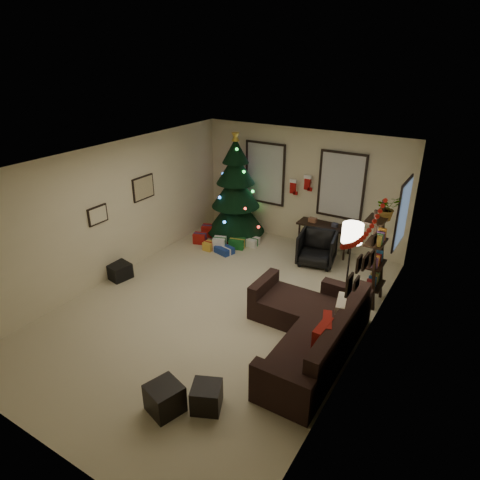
# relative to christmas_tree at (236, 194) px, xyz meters

# --- Properties ---
(floor) EXTENTS (7.00, 7.00, 0.00)m
(floor) POSITION_rel_christmas_tree_xyz_m (1.46, -2.95, -1.09)
(floor) COLOR #C2B693
(floor) RESTS_ON ground
(ceiling) EXTENTS (7.00, 7.00, 0.00)m
(ceiling) POSITION_rel_christmas_tree_xyz_m (1.46, -2.95, 1.61)
(ceiling) COLOR white
(ceiling) RESTS_ON floor
(wall_back) EXTENTS (5.00, 0.00, 5.00)m
(wall_back) POSITION_rel_christmas_tree_xyz_m (1.46, 0.55, 0.26)
(wall_back) COLOR beige
(wall_back) RESTS_ON floor
(wall_front) EXTENTS (5.00, 0.00, 5.00)m
(wall_front) POSITION_rel_christmas_tree_xyz_m (1.46, -6.45, 0.26)
(wall_front) COLOR beige
(wall_front) RESTS_ON floor
(wall_left) EXTENTS (0.00, 7.00, 7.00)m
(wall_left) POSITION_rel_christmas_tree_xyz_m (-1.04, -2.95, 0.26)
(wall_left) COLOR beige
(wall_left) RESTS_ON floor
(wall_right) EXTENTS (0.00, 7.00, 7.00)m
(wall_right) POSITION_rel_christmas_tree_xyz_m (3.96, -2.95, 0.26)
(wall_right) COLOR beige
(wall_right) RESTS_ON floor
(window_back_left) EXTENTS (1.05, 0.06, 1.50)m
(window_back_left) POSITION_rel_christmas_tree_xyz_m (0.51, 0.52, 0.46)
(window_back_left) COLOR #728CB2
(window_back_left) RESTS_ON wall_back
(window_back_right) EXTENTS (1.05, 0.06, 1.50)m
(window_back_right) POSITION_rel_christmas_tree_xyz_m (2.41, 0.52, 0.46)
(window_back_right) COLOR #728CB2
(window_back_right) RESTS_ON wall_back
(window_right_wall) EXTENTS (0.06, 0.90, 1.30)m
(window_right_wall) POSITION_rel_christmas_tree_xyz_m (3.93, -0.40, 0.41)
(window_right_wall) COLOR #728CB2
(window_right_wall) RESTS_ON wall_right
(christmas_tree) EXTENTS (1.42, 1.42, 2.64)m
(christmas_tree) POSITION_rel_christmas_tree_xyz_m (0.00, 0.00, 0.00)
(christmas_tree) COLOR black
(christmas_tree) RESTS_ON floor
(presents) EXTENTS (1.50, 1.01, 0.30)m
(presents) POSITION_rel_christmas_tree_xyz_m (0.05, -0.72, -0.98)
(presents) COLOR silver
(presents) RESTS_ON floor
(sofa) EXTENTS (1.84, 2.68, 0.86)m
(sofa) POSITION_rel_christmas_tree_xyz_m (3.31, -3.08, -0.81)
(sofa) COLOR black
(sofa) RESTS_ON floor
(pillow_red_a) EXTENTS (0.14, 0.47, 0.46)m
(pillow_red_a) POSITION_rel_christmas_tree_xyz_m (3.67, -3.61, -0.45)
(pillow_red_a) COLOR maroon
(pillow_red_a) RESTS_ON sofa
(pillow_red_b) EXTENTS (0.27, 0.47, 0.46)m
(pillow_red_b) POSITION_rel_christmas_tree_xyz_m (3.67, -3.45, -0.45)
(pillow_red_b) COLOR maroon
(pillow_red_b) RESTS_ON sofa
(pillow_cream) EXTENTS (0.24, 0.49, 0.47)m
(pillow_cream) POSITION_rel_christmas_tree_xyz_m (3.67, -2.86, -0.46)
(pillow_cream) COLOR beige
(pillow_cream) RESTS_ON sofa
(ottoman_near) EXTENTS (0.52, 0.52, 0.39)m
(ottoman_near) POSITION_rel_christmas_tree_xyz_m (2.22, -5.27, -0.90)
(ottoman_near) COLOR black
(ottoman_near) RESTS_ON floor
(ottoman_far) EXTENTS (0.50, 0.50, 0.36)m
(ottoman_far) POSITION_rel_christmas_tree_xyz_m (2.65, -4.96, -0.91)
(ottoman_far) COLOR black
(ottoman_far) RESTS_ON floor
(desk) EXTENTS (1.24, 0.44, 0.67)m
(desk) POSITION_rel_christmas_tree_xyz_m (2.21, 0.27, -0.50)
(desk) COLOR black
(desk) RESTS_ON floor
(desk_chair) EXTENTS (0.82, 0.78, 0.73)m
(desk_chair) POSITION_rel_christmas_tree_xyz_m (2.30, -0.38, -0.73)
(desk_chair) COLOR black
(desk_chair) RESTS_ON floor
(bookshelf) EXTENTS (0.30, 0.55, 1.89)m
(bookshelf) POSITION_rel_christmas_tree_xyz_m (3.76, -1.29, -0.18)
(bookshelf) COLOR black
(bookshelf) RESTS_ON floor
(potted_plant) EXTENTS (0.68, 0.68, 0.57)m
(potted_plant) POSITION_rel_christmas_tree_xyz_m (3.76, -1.05, 0.76)
(potted_plant) COLOR #4C4C4C
(potted_plant) RESTS_ON bookshelf
(floor_lamp) EXTENTS (0.35, 0.35, 1.66)m
(floor_lamp) POSITION_rel_christmas_tree_xyz_m (3.41, -1.78, 0.30)
(floor_lamp) COLOR black
(floor_lamp) RESTS_ON floor
(art_map) EXTENTS (0.04, 0.60, 0.50)m
(art_map) POSITION_rel_christmas_tree_xyz_m (-1.02, -2.04, 0.53)
(art_map) COLOR black
(art_map) RESTS_ON wall_left
(art_abstract) EXTENTS (0.04, 0.45, 0.35)m
(art_abstract) POSITION_rel_christmas_tree_xyz_m (-1.02, -3.30, 0.33)
(art_abstract) COLOR black
(art_abstract) RESTS_ON wall_left
(gallery) EXTENTS (0.03, 1.25, 0.54)m
(gallery) POSITION_rel_christmas_tree_xyz_m (3.94, -3.02, 0.48)
(gallery) COLOR black
(gallery) RESTS_ON wall_right
(garland) EXTENTS (0.08, 1.90, 0.30)m
(garland) POSITION_rel_christmas_tree_xyz_m (3.91, -2.96, 1.04)
(garland) COLOR #A5140C
(garland) RESTS_ON wall_right
(stocking_left) EXTENTS (0.20, 0.05, 0.36)m
(stocking_left) POSITION_rel_christmas_tree_xyz_m (1.32, 0.40, 0.29)
(stocking_left) COLOR #990F0C
(stocking_left) RESTS_ON wall_back
(stocking_right) EXTENTS (0.20, 0.05, 0.36)m
(stocking_right) POSITION_rel_christmas_tree_xyz_m (1.65, 0.44, 0.43)
(stocking_right) COLOR #990F0C
(stocking_right) RESTS_ON wall_back
(storage_bin) EXTENTS (0.69, 0.53, 0.31)m
(storage_bin) POSITION_rel_christmas_tree_xyz_m (-0.99, -3.06, -0.94)
(storage_bin) COLOR black
(storage_bin) RESTS_ON floor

